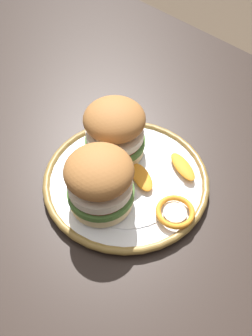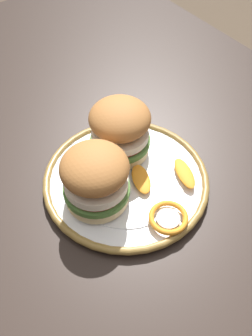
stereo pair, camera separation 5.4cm
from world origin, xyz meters
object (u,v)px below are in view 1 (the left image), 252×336
(dinner_plate, at_px, (126,180))
(sandwich_half_right, at_px, (115,130))
(dining_table, at_px, (123,216))
(sandwich_half_left, at_px, (101,182))

(dinner_plate, xyz_separation_m, sandwich_half_right, (-0.06, 0.03, 0.06))
(dining_table, distance_m, sandwich_half_left, 0.15)
(sandwich_half_left, distance_m, sandwich_half_right, 0.11)
(sandwich_half_right, bearing_deg, dining_table, -33.13)
(sandwich_half_right, bearing_deg, sandwich_half_left, -53.43)
(dining_table, height_order, dinner_plate, dinner_plate)
(sandwich_half_left, xyz_separation_m, sandwich_half_right, (-0.07, 0.09, 0.00))
(dinner_plate, distance_m, sandwich_half_right, 0.09)
(dinner_plate, height_order, sandwich_half_right, sandwich_half_right)
(dinner_plate, xyz_separation_m, sandwich_half_left, (0.01, -0.06, 0.06))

